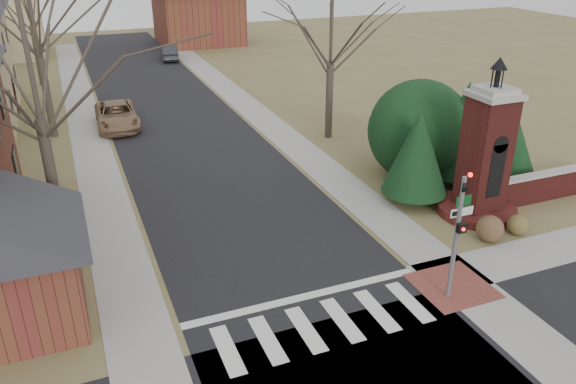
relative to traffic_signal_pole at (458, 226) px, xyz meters
name	(u,v)px	position (x,y,z in m)	size (l,w,h in m)	color
ground	(336,341)	(-4.30, -0.57, -2.59)	(120.00, 120.00, 0.00)	brown
main_street	(176,122)	(-4.30, 21.43, -2.58)	(8.00, 70.00, 0.01)	black
crosswalk_zone	(324,325)	(-4.30, 0.23, -2.58)	(8.00, 2.20, 0.02)	silver
stop_bar	(304,297)	(-4.30, 1.73, -2.58)	(8.00, 0.35, 0.02)	silver
sidewalk_right_main	(256,112)	(0.90, 21.43, -2.58)	(2.00, 60.00, 0.02)	gray
sidewalk_left	(88,132)	(-9.50, 21.43, -2.58)	(2.00, 60.00, 0.02)	gray
curb_apron	(452,286)	(0.50, 0.43, -2.57)	(2.40, 2.40, 0.02)	brown
traffic_signal_pole	(458,226)	(0.00, 0.00, 0.00)	(0.28, 0.41, 4.50)	slate
sign_post	(461,217)	(1.29, 1.41, -0.64)	(0.90, 0.07, 2.75)	slate
brick_gate_monument	(484,165)	(4.70, 4.42, -0.42)	(3.20, 3.20, 6.47)	maroon
brick_garden_wall	(561,182)	(9.20, 4.43, -1.93)	(7.50, 0.50, 1.30)	maroon
garage_left	(1,257)	(-12.82, 3.92, -0.35)	(4.80, 4.80, 4.29)	maroon
house_distant_right	(197,6)	(3.69, 47.42, 1.06)	(8.80, 8.80, 7.30)	maroon
evergreen_near	(417,152)	(2.90, 6.43, -0.29)	(2.80, 2.80, 4.10)	#473D33
evergreen_mid	(464,127)	(6.20, 7.63, 0.01)	(3.40, 3.40, 4.70)	#473D33
evergreen_far	(512,143)	(8.20, 6.63, -0.69)	(2.40, 2.40, 3.30)	#473D33
evergreen_mass	(420,127)	(4.70, 8.93, -0.19)	(4.80, 4.80, 4.80)	black
bare_tree_0	(24,33)	(-11.30, 8.43, 5.11)	(8.05, 8.05, 11.15)	#473D33
bare_tree_3	(332,15)	(3.20, 15.43, 4.10)	(7.00, 7.00, 9.70)	#473D33
pickup_truck	(117,115)	(-7.70, 21.78, -1.87)	(2.37, 5.15, 1.43)	#916E4F
distant_car	(170,53)	(-0.90, 39.90, -1.94)	(1.37, 3.92, 1.29)	#2F3236
dry_shrub_left	(490,229)	(3.64, 2.43, -2.07)	(1.03, 1.03, 1.03)	brown
dry_shrub_right	(518,225)	(5.00, 2.43, -2.18)	(0.81, 0.81, 0.81)	brown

